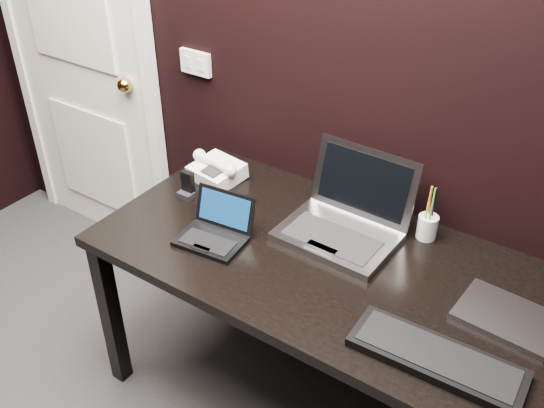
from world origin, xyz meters
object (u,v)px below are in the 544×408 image
Objects in this scene: door at (77,47)px; ext_keyboard at (436,358)px; desk_phone at (217,170)px; silver_laptop at (344,221)px; closed_laptop at (507,317)px; pen_cup at (427,226)px; mobile_phone at (187,187)px; netbook at (215,232)px; desk at (339,281)px.

door is 4.44× the size of ext_keyboard.
silver_laptop is at bearing -3.49° from desk_phone.
ext_keyboard reaches higher than closed_laptop.
pen_cup is (0.86, 0.11, 0.01)m from desk_phone.
closed_laptop is at bearing -9.99° from silver_laptop.
mobile_phone is at bearing -179.15° from closed_laptop.
netbook reaches higher than ext_keyboard.
desk is 0.49m from ext_keyboard.
desk is 6.75× the size of netbook.
ext_keyboard is at bearing -112.46° from closed_laptop.
closed_laptop is (0.97, 0.17, -0.02)m from netbook.
netbook is 2.40× the size of mobile_phone.
desk is 0.70m from mobile_phone.
ext_keyboard is (0.85, -0.10, -0.02)m from netbook.
door is 8.99× the size of desk_phone.
netbook is 0.86× the size of closed_laptop.
ext_keyboard is 1.14m from mobile_phone.
netbook is 1.06× the size of desk_phone.
closed_laptop is 1.23m from mobile_phone.
pen_cup is at bearing 115.06° from ext_keyboard.
mobile_phone is at bearing -168.54° from silver_laptop.
silver_laptop is 0.29m from pen_cup.
desk_phone is (-0.68, 0.19, 0.12)m from desk.
ext_keyboard is 2.33× the size of pen_cup.
ext_keyboard is at bearing -6.54° from netbook.
desk_phone is 0.16m from mobile_phone.
netbook is at bearing -52.37° from desk_phone.
pen_cup reaches higher than ext_keyboard.
door is 7.27× the size of closed_laptop.
netbook is 0.62× the size of silver_laptop.
closed_laptop is 2.81× the size of mobile_phone.
door is 1.02m from desk_phone.
pen_cup is (0.18, 0.30, 0.13)m from desk.
netbook is (-0.43, -0.13, 0.11)m from desk.
pen_cup is at bearing -2.41° from door.
ext_keyboard is at bearing -20.74° from desk_phone.
mobile_phone reaches higher than closed_laptop.
closed_laptop is at bearing -6.78° from desk_phone.
ext_keyboard is at bearing -64.94° from pen_cup.
silver_laptop is at bearing 114.82° from desk.
door is 5.30× the size of silver_laptop.
desk is 3.52× the size of ext_keyboard.
door is 2.18m from ext_keyboard.
mobile_phone is (-0.26, 0.16, 0.01)m from netbook.
door reaches higher than silver_laptop.
mobile_phone is at bearing -162.85° from pen_cup.
desk is at bearing -174.87° from closed_laptop.
desk is 7.14× the size of desk_phone.
netbook reaches higher than closed_laptop.
netbook is at bearing -145.15° from pen_cup.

